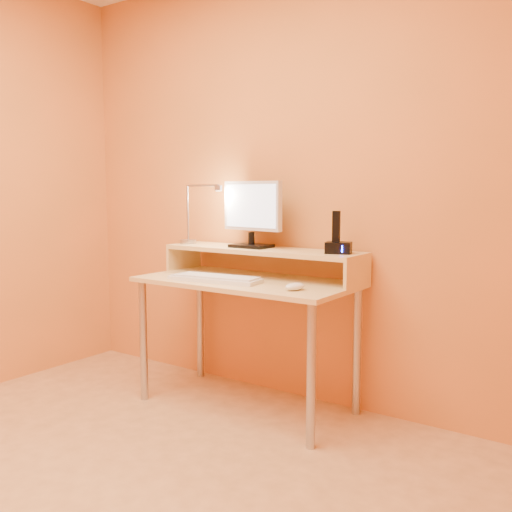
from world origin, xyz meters
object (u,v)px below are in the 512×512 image
Objects in this scene: monitor_panel at (252,206)px; keyboard at (218,279)px; lamp_base at (188,242)px; mouse at (295,287)px; phone_dock at (339,248)px; remote_control at (182,276)px.

monitor_panel is 0.49m from keyboard.
lamp_base reaches higher than keyboard.
monitor_panel is at bearing 166.30° from mouse.
phone_dock reaches higher than remote_control.
phone_dock is at bearing 92.63° from mouse.
mouse is at bearing 1.25° from remote_control.
lamp_base is 0.97m from mouse.
lamp_base is 0.54m from keyboard.
monitor_panel is 3.71× the size of mouse.
remote_control is at bearing -160.60° from mouse.
monitor_panel reaches higher than keyboard.
phone_dock is 1.17× the size of mouse.
keyboard is at bearing 1.38° from remote_control.
mouse is (0.48, 0.00, 0.01)m from keyboard.
monitor_panel is at bearing 5.03° from lamp_base.
lamp_base is 0.36m from remote_control.
phone_dock is at bearing 20.30° from keyboard.
keyboard is at bearing -170.99° from phone_dock.
remote_control is (-0.27, -0.30, -0.39)m from monitor_panel.
monitor_panel is 0.86× the size of keyboard.
monitor_panel is 4.11× the size of lamp_base.
monitor_panel is at bearing 160.60° from phone_dock.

